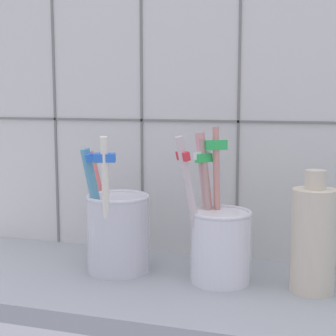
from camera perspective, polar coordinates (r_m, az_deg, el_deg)
name	(u,v)px	position (r cm, az deg, el deg)	size (l,w,h in cm)	color
counter_slab	(163,290)	(60.75, -0.59, -13.11)	(64.00, 22.00, 2.00)	#9EA3A8
tile_wall_back	(191,98)	(68.28, 2.52, 7.63)	(64.00, 2.20, 45.00)	silver
toothbrush_cup_left	(117,229)	(62.81, -5.59, -6.67)	(9.56, 9.48, 16.46)	silver
toothbrush_cup_right	(219,239)	(59.45, 5.55, -7.71)	(8.04, 7.52, 17.28)	white
ceramic_vase	(313,239)	(57.83, 15.51, -7.41)	(4.65, 4.65, 13.10)	beige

